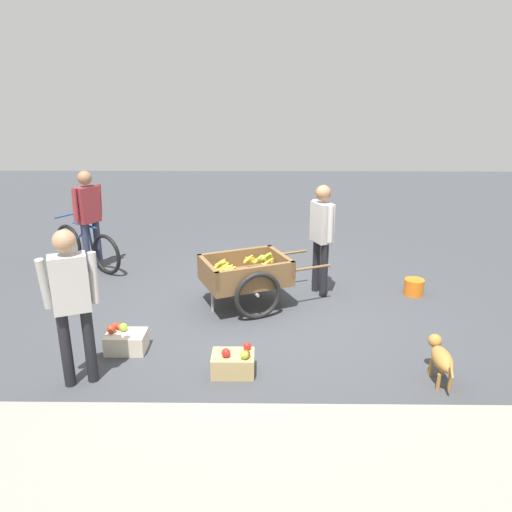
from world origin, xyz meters
TOP-DOWN VIEW (x-y plane):
  - ground_plane at (0.00, 0.00)m, footprint 24.00×24.00m
  - fruit_cart at (0.24, -0.16)m, footprint 1.82×1.35m
  - vendor_person at (-0.82, -0.61)m, footprint 0.32×0.52m
  - bicycle at (2.90, -1.65)m, footprint 1.39×1.01m
  - cyclist_person at (2.78, -1.56)m, footprint 0.36×0.50m
  - dog at (-1.78, 1.66)m, footprint 0.20×0.67m
  - plastic_bucket at (-2.17, -0.57)m, footprint 0.28×0.28m
  - apple_crate at (1.55, 1.09)m, footprint 0.44×0.32m
  - mixed_fruit_crate at (0.31, 1.55)m, footprint 0.44×0.32m
  - bystander_person at (1.83, 1.74)m, footprint 0.49×0.32m

SIDE VIEW (x-z plane):
  - ground_plane at x=0.00m, z-range 0.00..0.00m
  - plastic_bucket at x=-2.17m, z-range 0.00..0.23m
  - apple_crate at x=1.55m, z-range -0.04..0.28m
  - mixed_fruit_crate at x=0.31m, z-range -0.03..0.28m
  - dog at x=-1.78m, z-range 0.07..0.47m
  - bicycle at x=2.90m, z-range -0.07..0.78m
  - fruit_cart at x=0.24m, z-range 0.08..0.80m
  - vendor_person at x=-0.82m, z-range 0.15..1.74m
  - bystander_person at x=1.83m, z-range 0.16..1.76m
  - cyclist_person at x=2.78m, z-range 0.16..1.78m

